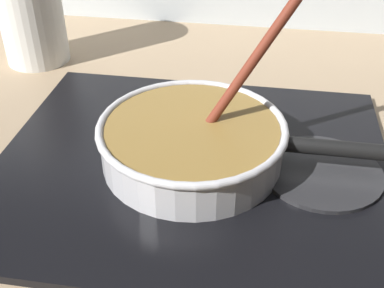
{
  "coord_description": "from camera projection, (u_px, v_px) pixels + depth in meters",
  "views": [
    {
      "loc": [
        0.15,
        -0.33,
        0.43
      ],
      "look_at": [
        0.06,
        0.22,
        0.04
      ],
      "focal_mm": 45.41,
      "sensor_mm": 36.0,
      "label": 1
    }
  ],
  "objects": [
    {
      "name": "cooking_pan",
      "position": [
        194.0,
        141.0,
        0.68
      ],
      "size": [
        0.39,
        0.26,
        0.29
      ],
      "color": "silver",
      "rests_on": "hob_plate"
    },
    {
      "name": "hob_plate",
      "position": [
        192.0,
        164.0,
        0.7
      ],
      "size": [
        0.56,
        0.48,
        0.01
      ],
      "primitive_type": "cube",
      "color": "black",
      "rests_on": "ground"
    },
    {
      "name": "paper_towel_roll",
      "position": [
        28.0,
        2.0,
        0.93
      ],
      "size": [
        0.12,
        0.12,
        0.24
      ],
      "primitive_type": "cylinder",
      "color": "white",
      "rests_on": "ground"
    },
    {
      "name": "burner_ring",
      "position": [
        192.0,
        158.0,
        0.69
      ],
      "size": [
        0.17,
        0.17,
        0.01
      ],
      "primitive_type": "torus",
      "color": "#592D0C",
      "rests_on": "hob_plate"
    },
    {
      "name": "spare_burner",
      "position": [
        321.0,
        171.0,
        0.67
      ],
      "size": [
        0.17,
        0.17,
        0.01
      ],
      "primitive_type": "cylinder",
      "color": "#262628",
      "rests_on": "hob_plate"
    }
  ]
}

